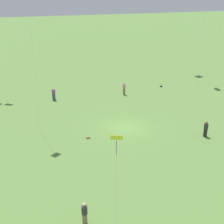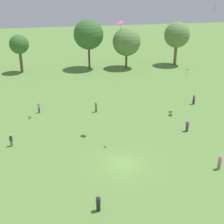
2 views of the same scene
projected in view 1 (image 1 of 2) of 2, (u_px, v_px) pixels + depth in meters
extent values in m
plane|color=#5B843D|center=(126.00, 128.00, 33.90)|extent=(240.00, 240.00, 0.00)
cylinder|color=#847056|center=(124.00, 92.00, 43.68)|extent=(0.44, 0.44, 0.89)
cylinder|color=pink|center=(124.00, 86.00, 43.38)|extent=(0.52, 0.52, 0.65)
sphere|color=beige|center=(124.00, 83.00, 43.21)|extent=(0.24, 0.24, 0.24)
cylinder|color=#232328|center=(205.00, 133.00, 31.91)|extent=(0.52, 0.52, 0.87)
cylinder|color=#333338|center=(206.00, 126.00, 31.63)|extent=(0.61, 0.61, 0.56)
sphere|color=brown|center=(207.00, 123.00, 31.48)|extent=(0.24, 0.24, 0.24)
cylinder|color=#847056|center=(85.00, 219.00, 20.41)|extent=(0.36, 0.36, 0.80)
cylinder|color=#333338|center=(84.00, 210.00, 20.14)|extent=(0.43, 0.43, 0.62)
sphere|color=beige|center=(84.00, 205.00, 19.97)|extent=(0.24, 0.24, 0.24)
cylinder|color=#333D5B|center=(54.00, 97.00, 41.69)|extent=(0.48, 0.48, 0.87)
cylinder|color=purple|center=(53.00, 92.00, 41.41)|extent=(0.56, 0.56, 0.57)
sphere|color=beige|center=(53.00, 89.00, 41.25)|extent=(0.24, 0.24, 0.24)
cylinder|color=silver|center=(177.00, 12.00, 54.07)|extent=(0.01, 0.01, 19.43)
cylinder|color=silver|center=(34.00, 63.00, 30.20)|extent=(0.01, 0.01, 14.83)
cube|color=yellow|center=(117.00, 138.00, 17.40)|extent=(0.71, 0.83, 0.52)
cylinder|color=purple|center=(116.00, 148.00, 17.65)|extent=(0.04, 0.04, 0.89)
cylinder|color=silver|center=(116.00, 187.00, 18.70)|extent=(0.01, 0.01, 6.70)
cylinder|color=silver|center=(204.00, 28.00, 45.43)|extent=(0.01, 0.01, 16.89)
cylinder|color=silver|center=(194.00, 22.00, 47.81)|extent=(0.01, 0.01, 17.78)
cube|color=#A58459|center=(88.00, 138.00, 31.60)|extent=(0.21, 0.41, 0.21)
cube|color=#262628|center=(161.00, 86.00, 46.93)|extent=(0.37, 0.36, 0.21)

